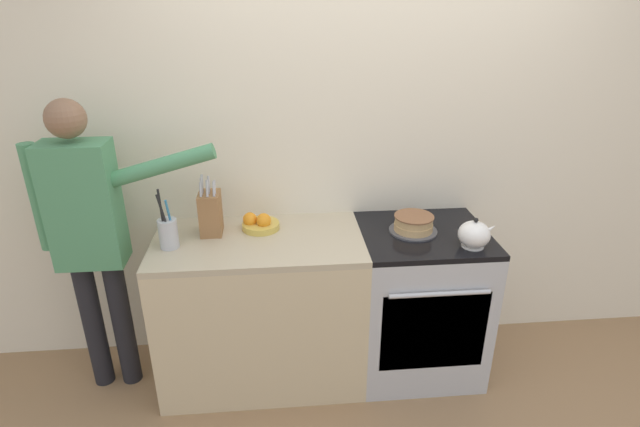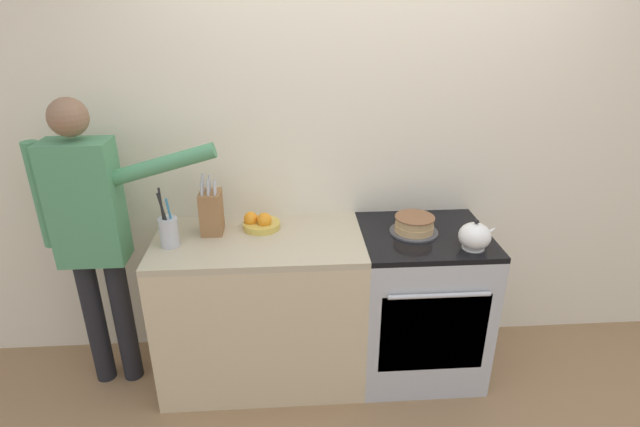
{
  "view_description": "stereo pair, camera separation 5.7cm",
  "coord_description": "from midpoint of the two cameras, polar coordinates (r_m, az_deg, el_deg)",
  "views": [
    {
      "loc": [
        -0.52,
        -2.11,
        2.11
      ],
      "look_at": [
        -0.3,
        0.28,
        1.05
      ],
      "focal_mm": 28.0,
      "sensor_mm": 36.0,
      "label": 1
    },
    {
      "loc": [
        -0.47,
        -2.12,
        2.11
      ],
      "look_at": [
        -0.3,
        0.28,
        1.05
      ],
      "focal_mm": 28.0,
      "sensor_mm": 36.0,
      "label": 2
    }
  ],
  "objects": [
    {
      "name": "ground_plane",
      "position": [
        3.03,
        6.05,
        -20.57
      ],
      "size": [
        16.0,
        16.0,
        0.0
      ],
      "primitive_type": "plane",
      "color": "#93704C"
    },
    {
      "name": "knife_block",
      "position": [
        2.78,
        -12.99,
        0.09
      ],
      "size": [
        0.11,
        0.15,
        0.33
      ],
      "color": "olive",
      "rests_on": "counter_cabinet"
    },
    {
      "name": "layer_cake",
      "position": [
        2.8,
        10.06,
        -1.2
      ],
      "size": [
        0.27,
        0.27,
        0.1
      ],
      "color": "#4C4C51",
      "rests_on": "stove_range"
    },
    {
      "name": "counter_cabinet",
      "position": [
        2.95,
        -7.21,
        -10.74
      ],
      "size": [
        1.13,
        0.63,
        0.9
      ],
      "color": "beige",
      "rests_on": "ground_plane"
    },
    {
      "name": "fruit_bowl",
      "position": [
        2.82,
        -7.52,
        -1.13
      ],
      "size": [
        0.21,
        0.21,
        0.1
      ],
      "color": "gold",
      "rests_on": "counter_cabinet"
    },
    {
      "name": "tea_kettle",
      "position": [
        2.7,
        16.65,
        -2.32
      ],
      "size": [
        0.2,
        0.17,
        0.16
      ],
      "color": "white",
      "rests_on": "stove_range"
    },
    {
      "name": "utensil_crock",
      "position": [
        2.7,
        -17.54,
        -2.09
      ],
      "size": [
        0.1,
        0.1,
        0.32
      ],
      "color": "#B7BABF",
      "rests_on": "counter_cabinet"
    },
    {
      "name": "person_baker",
      "position": [
        2.86,
        -25.31,
        -1.54
      ],
      "size": [
        0.94,
        0.2,
        1.67
      ],
      "rotation": [
        0.0,
        0.0,
        -0.23
      ],
      "color": "black",
      "rests_on": "ground_plane"
    },
    {
      "name": "wall_back",
      "position": [
        2.92,
        4.74,
        7.6
      ],
      "size": [
        8.0,
        0.04,
        2.6
      ],
      "color": "silver",
      "rests_on": "ground_plane"
    },
    {
      "name": "stove_range",
      "position": [
        3.04,
        10.63,
        -9.76
      ],
      "size": [
        0.7,
        0.66,
        0.9
      ],
      "color": "#B7BABF",
      "rests_on": "ground_plane"
    }
  ]
}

